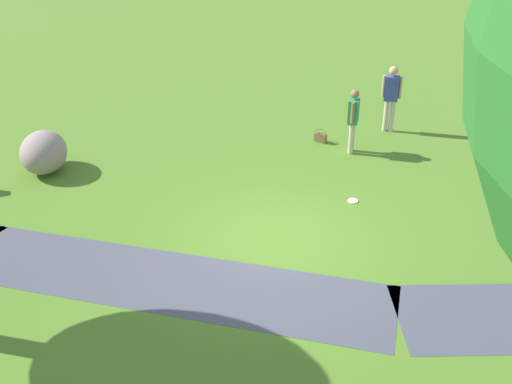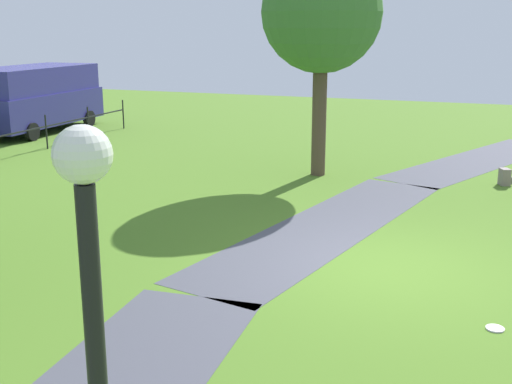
{
  "view_description": "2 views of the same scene",
  "coord_description": "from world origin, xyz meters",
  "px_view_note": "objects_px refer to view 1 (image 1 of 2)",
  "views": [
    {
      "loc": [
        -0.05,
        10.4,
        6.83
      ],
      "look_at": [
        0.37,
        0.69,
        1.48
      ],
      "focal_mm": 44.63,
      "sensor_mm": 36.0,
      "label": 1
    },
    {
      "loc": [
        -9.69,
        -1.5,
        3.69
      ],
      "look_at": [
        -0.91,
        1.79,
        1.29
      ],
      "focal_mm": 45.72,
      "sensor_mm": 36.0,
      "label": 2
    }
  ],
  "objects_px": {
    "lawn_boulder": "(44,152)",
    "frisbee_on_grass": "(353,201)",
    "woman_with_handbag": "(353,117)",
    "handbag_on_grass": "(321,137)",
    "man_near_boulder": "(391,94)"
  },
  "relations": [
    {
      "from": "lawn_boulder",
      "to": "frisbee_on_grass",
      "type": "relative_size",
      "value": 6.29
    },
    {
      "from": "woman_with_handbag",
      "to": "handbag_on_grass",
      "type": "relative_size",
      "value": 4.4
    },
    {
      "from": "lawn_boulder",
      "to": "frisbee_on_grass",
      "type": "bearing_deg",
      "value": 170.94
    },
    {
      "from": "frisbee_on_grass",
      "to": "man_near_boulder",
      "type": "bearing_deg",
      "value": -108.05
    },
    {
      "from": "handbag_on_grass",
      "to": "woman_with_handbag",
      "type": "bearing_deg",
      "value": 141.84
    },
    {
      "from": "woman_with_handbag",
      "to": "frisbee_on_grass",
      "type": "distance_m",
      "value": 2.7
    },
    {
      "from": "lawn_boulder",
      "to": "frisbee_on_grass",
      "type": "height_order",
      "value": "lawn_boulder"
    },
    {
      "from": "lawn_boulder",
      "to": "woman_with_handbag",
      "type": "distance_m",
      "value": 7.44
    },
    {
      "from": "lawn_boulder",
      "to": "man_near_boulder",
      "type": "distance_m",
      "value": 8.87
    },
    {
      "from": "man_near_boulder",
      "to": "frisbee_on_grass",
      "type": "distance_m",
      "value": 4.25
    },
    {
      "from": "lawn_boulder",
      "to": "man_near_boulder",
      "type": "relative_size",
      "value": 0.8
    },
    {
      "from": "woman_with_handbag",
      "to": "frisbee_on_grass",
      "type": "relative_size",
      "value": 7.2
    },
    {
      "from": "handbag_on_grass",
      "to": "frisbee_on_grass",
      "type": "height_order",
      "value": "handbag_on_grass"
    },
    {
      "from": "man_near_boulder",
      "to": "frisbee_on_grass",
      "type": "height_order",
      "value": "man_near_boulder"
    },
    {
      "from": "lawn_boulder",
      "to": "man_near_boulder",
      "type": "xyz_separation_m",
      "value": [
        -8.41,
        -2.78,
        0.56
      ]
    }
  ]
}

